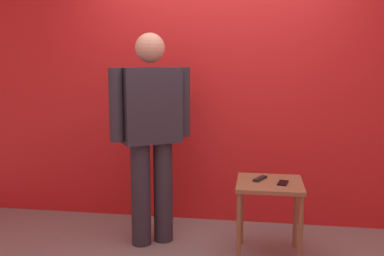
% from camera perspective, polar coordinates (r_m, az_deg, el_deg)
% --- Properties ---
extents(back_wall_red, '(6.14, 0.12, 2.87)m').
position_cam_1_polar(back_wall_red, '(4.23, 3.41, 6.92)').
color(back_wall_red, red).
rests_on(back_wall_red, ground_plane).
extents(standing_person, '(0.65, 0.49, 1.80)m').
position_cam_1_polar(standing_person, '(3.68, -5.37, -0.05)').
color(standing_person, '#2D2D38').
rests_on(standing_person, ground_plane).
extents(side_table, '(0.51, 0.51, 0.63)m').
position_cam_1_polar(side_table, '(3.54, 10.10, -8.55)').
color(side_table, olive).
rests_on(side_table, ground_plane).
extents(cell_phone, '(0.10, 0.16, 0.01)m').
position_cam_1_polar(cell_phone, '(3.48, 11.82, -7.04)').
color(cell_phone, black).
rests_on(cell_phone, side_table).
extents(tv_remote, '(0.12, 0.17, 0.02)m').
position_cam_1_polar(tv_remote, '(3.55, 8.89, -6.56)').
color(tv_remote, black).
rests_on(tv_remote, side_table).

